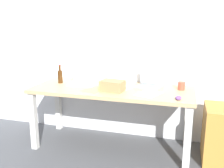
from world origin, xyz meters
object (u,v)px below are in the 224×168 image
(desk, at_px, (112,96))
(computer_mouse, at_px, (178,98))
(coffee_mug, at_px, (181,86))
(filing_cabinet, at_px, (223,135))
(cardboard_box, at_px, (113,86))
(laptop_right, at_px, (149,84))
(laptop_left, at_px, (83,80))
(beer_bottle, at_px, (60,76))

(desk, height_order, computer_mouse, computer_mouse)
(coffee_mug, relative_size, filing_cabinet, 0.15)
(cardboard_box, bearing_deg, filing_cabinet, 5.17)
(laptop_right, xyz_separation_m, coffee_mug, (0.37, -0.01, 0.00))
(laptop_left, relative_size, beer_bottle, 1.43)
(laptop_right, distance_m, cardboard_box, 0.46)
(desk, height_order, laptop_right, laptop_right)
(cardboard_box, relative_size, filing_cabinet, 0.41)
(computer_mouse, xyz_separation_m, cardboard_box, (-0.73, 0.14, 0.04))
(desk, relative_size, cardboard_box, 7.44)
(laptop_right, xyz_separation_m, cardboard_box, (-0.38, -0.27, 0.01))
(laptop_left, height_order, coffee_mug, laptop_left)
(cardboard_box, xyz_separation_m, filing_cabinet, (1.21, 0.11, -0.49))
(computer_mouse, height_order, coffee_mug, coffee_mug)
(laptop_right, height_order, filing_cabinet, laptop_right)
(laptop_left, height_order, computer_mouse, laptop_left)
(laptop_left, xyz_separation_m, filing_cabinet, (1.65, -0.09, -0.48))
(beer_bottle, relative_size, filing_cabinet, 0.38)
(desk, xyz_separation_m, filing_cabinet, (1.25, -0.00, -0.34))
(beer_bottle, bearing_deg, filing_cabinet, -2.21)
(desk, relative_size, laptop_left, 5.64)
(laptop_right, bearing_deg, computer_mouse, -49.03)
(cardboard_box, bearing_deg, computer_mouse, -10.70)
(computer_mouse, relative_size, filing_cabinet, 0.16)
(laptop_left, relative_size, filing_cabinet, 0.54)
(laptop_right, bearing_deg, cardboard_box, -144.39)
(beer_bottle, xyz_separation_m, cardboard_box, (0.74, -0.19, -0.03))
(laptop_left, bearing_deg, laptop_right, 5.16)
(cardboard_box, bearing_deg, coffee_mug, 18.95)
(filing_cabinet, bearing_deg, beer_bottle, 177.79)
(desk, height_order, laptop_left, laptop_left)
(beer_bottle, xyz_separation_m, filing_cabinet, (1.96, -0.08, -0.52))
(computer_mouse, bearing_deg, beer_bottle, 168.28)
(beer_bottle, height_order, cardboard_box, beer_bottle)
(cardboard_box, xyz_separation_m, coffee_mug, (0.75, 0.26, -0.01))
(cardboard_box, distance_m, coffee_mug, 0.79)
(laptop_right, xyz_separation_m, filing_cabinet, (0.84, -0.16, -0.48))
(filing_cabinet, bearing_deg, computer_mouse, -152.97)
(computer_mouse, bearing_deg, cardboard_box, 169.95)
(laptop_right, relative_size, computer_mouse, 3.34)
(coffee_mug, distance_m, filing_cabinet, 0.69)
(desk, xyz_separation_m, cardboard_box, (0.04, -0.11, 0.15))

